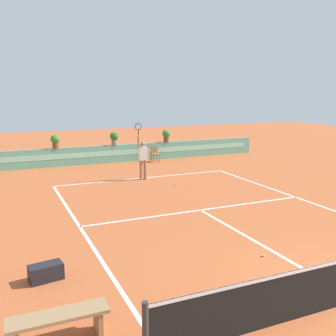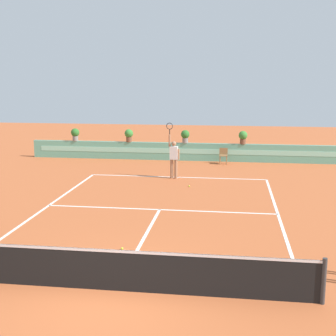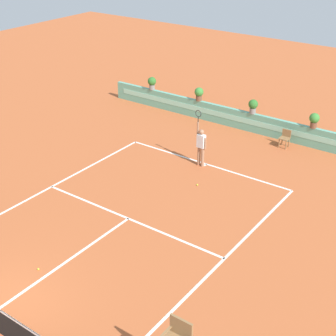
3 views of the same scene
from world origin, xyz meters
name	(u,v)px [view 3 (image 3 of 3)]	position (x,y,z in m)	size (l,w,h in m)	color
ground_plane	(121,223)	(0.00, 6.00, 0.00)	(60.00, 60.00, 0.00)	#B2562D
court_lines	(134,215)	(0.00, 6.72, 0.00)	(8.32, 11.94, 0.01)	white
back_wall_barrier	(253,123)	(0.00, 16.39, 0.50)	(18.00, 0.21, 1.00)	#60A88E
ball_kid_chair	(285,138)	(2.06, 15.66, 0.48)	(0.44, 0.44, 0.85)	olive
tennis_player	(201,144)	(-0.15, 11.62, 1.05)	(0.62, 0.25, 2.58)	#9E7051
tennis_ball_near_baseline	(197,185)	(0.73, 10.00, 0.03)	(0.07, 0.07, 0.07)	#CCE033
tennis_ball_mid_court	(38,269)	(-0.42, 2.42, 0.03)	(0.07, 0.07, 0.07)	#CCE033
potted_plant_left	(199,93)	(-3.32, 16.39, 1.41)	(0.48, 0.48, 0.72)	brown
potted_plant_centre	(253,106)	(-0.10, 16.39, 1.41)	(0.48, 0.48, 0.72)	gray
potted_plant_right	(314,119)	(3.09, 16.39, 1.41)	(0.48, 0.48, 0.72)	brown
potted_plant_far_left	(152,82)	(-6.49, 16.39, 1.41)	(0.48, 0.48, 0.72)	gray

